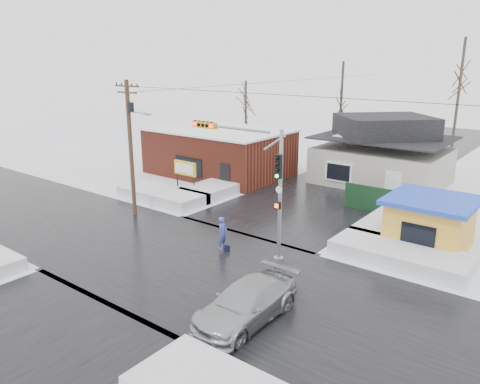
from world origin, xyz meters
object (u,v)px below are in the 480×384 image
Objects in this scene: car at (246,303)px; kiosk at (430,222)px; marquee_sign at (185,169)px; pedestrian at (223,234)px; traffic_signal at (255,174)px; utility_pole at (131,141)px.

kiosk is at bearing 74.45° from car.
pedestrian is (9.56, -6.92, -0.98)m from marquee_sign.
kiosk reaches higher than pedestrian.
traffic_signal is at bearing -135.16° from kiosk.
car is at bearing -23.28° from utility_pole.
marquee_sign is 0.47× the size of car.
marquee_sign reaches higher than pedestrian.
pedestrian is at bearing -6.23° from utility_pole.
pedestrian is at bearing -35.90° from marquee_sign.
kiosk reaches higher than car.
kiosk is 12.99m from car.
kiosk is at bearing 44.84° from traffic_signal.
traffic_signal is 4.07m from pedestrian.
traffic_signal is 0.78× the size of utility_pole.
kiosk is at bearing 20.44° from utility_pole.
kiosk is 11.63m from pedestrian.
kiosk is at bearing -56.47° from pedestrian.
marquee_sign is (-11.43, 6.53, -2.62)m from traffic_signal.
traffic_signal reaches higher than kiosk.
traffic_signal reaches higher than marquee_sign.
car is at bearing -56.68° from traffic_signal.
utility_pole reaches higher than marquee_sign.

